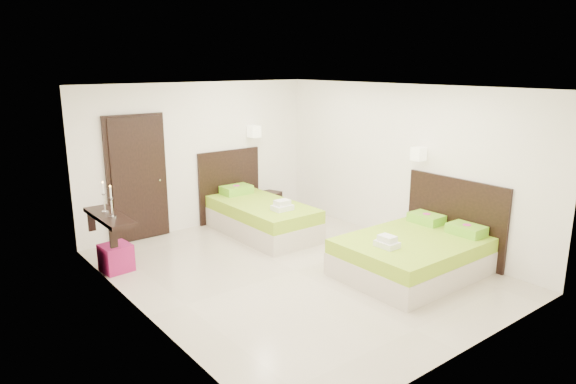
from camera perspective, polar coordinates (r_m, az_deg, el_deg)
floor at (r=7.50m, az=0.82°, el=-8.73°), size 5.50×5.50×0.00m
bed_single at (r=9.05m, az=-3.22°, el=-2.55°), size 1.29×2.16×1.78m
bed_double at (r=7.58m, az=14.01°, el=-6.51°), size 2.01×1.70×1.65m
nightstand at (r=10.13m, az=-2.44°, el=-1.29°), size 0.64×0.61×0.45m
ottoman at (r=7.84m, az=-18.56°, el=-6.93°), size 0.43×0.43×0.39m
door at (r=8.87m, az=-16.39°, el=1.40°), size 1.02×0.15×2.14m
console_shelf at (r=7.63m, az=-19.32°, el=-2.66°), size 0.35×1.20×0.78m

